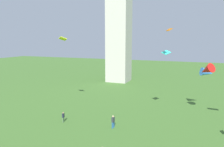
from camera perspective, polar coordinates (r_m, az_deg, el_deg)
The scene contains 7 objects.
person_0 at distance 32.56m, azimuth -13.17°, elevation -11.37°, with size 0.32×0.47×1.55m.
person_5 at distance 29.72m, azimuth 0.30°, elevation -12.83°, with size 0.34×0.56×1.81m.
kite_flying_0 at distance 37.90m, azimuth -13.30°, elevation 9.24°, with size 2.00×1.88×0.77m.
kite_flying_3 at distance 35.21m, azimuth 24.37°, elevation 0.84°, with size 2.85×2.85×2.29m.
kite_flying_4 at distance 33.04m, azimuth 14.59°, elevation 5.59°, with size 1.40×1.48×0.67m.
kite_flying_5 at distance 29.63m, azimuth 15.38°, elevation 11.48°, with size 0.97×1.03×0.36m.
kite_flying_6 at distance 38.39m, azimuth 24.55°, elevation 0.24°, with size 2.59×2.15×1.78m.
Camera 1 is at (7.24, -7.02, 12.07)m, focal length 33.47 mm.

